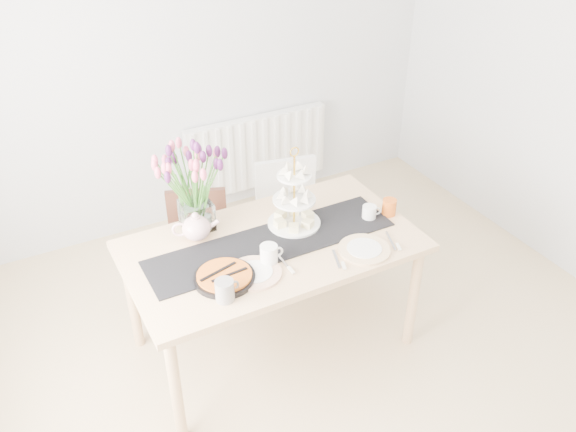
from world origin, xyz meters
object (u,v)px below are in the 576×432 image
tulip_vase (193,176)px  cake_stand (294,206)px  dining_table (272,254)px  chair_brown (199,242)px  chair_white (290,213)px  cream_jug (369,212)px  mug_white (269,255)px  mug_orange (389,207)px  plate_left (254,273)px  radiator (257,151)px  teapot (196,228)px  tart_tin (224,277)px  plate_right (364,249)px  mug_grey (225,290)px

tulip_vase → cake_stand: size_ratio=1.38×
dining_table → chair_brown: (-0.21, 0.62, -0.24)m
chair_brown → tulip_vase: tulip_vase is taller
chair_white → cream_jug: 0.72m
mug_white → mug_orange: size_ratio=1.12×
mug_white → plate_left: 0.13m
tulip_vase → cake_stand: 0.59m
radiator → dining_table: size_ratio=0.75×
radiator → cake_stand: bearing=-107.6°
radiator → tulip_vase: bearing=-128.1°
teapot → mug_white: bearing=-37.9°
radiator → teapot: size_ratio=4.78×
tart_tin → mug_white: size_ratio=2.84×
chair_brown → chair_white: bearing=17.3°
mug_orange → cake_stand: bearing=129.7°
chair_white → mug_orange: mug_orange is taller
mug_white → plate_right: mug_white is taller
cream_jug → tulip_vase: bearing=175.7°
mug_white → plate_right: bearing=-14.7°
tulip_vase → mug_grey: size_ratio=5.49×
chair_white → mug_white: size_ratio=7.55×
radiator → cake_stand: size_ratio=2.70×
dining_table → mug_white: size_ratio=14.50×
chair_brown → cake_stand: cake_stand is taller
plate_right → cream_jug: bearing=51.1°
cream_jug → dining_table: bearing=-165.5°
chair_brown → plate_right: bearing=-35.2°
tart_tin → mug_orange: mug_orange is taller
chair_brown → mug_white: (0.12, -0.78, 0.37)m
dining_table → cream_jug: cream_jug is taller
tulip_vase → teapot: (-0.05, -0.12, -0.26)m
plate_right → chair_brown: bearing=123.9°
radiator → plate_left: 1.98m
cake_stand → cream_jug: (0.42, -0.14, -0.09)m
dining_table → mug_white: bearing=-122.0°
cream_jug → mug_white: (-0.71, -0.11, 0.01)m
chair_white → tart_tin: 1.12m
tart_tin → tulip_vase: bearing=84.0°
dining_table → plate_right: size_ratio=5.67×
chair_brown → chair_white: chair_white is taller
radiator → cream_jug: (-0.05, -1.61, 0.34)m
radiator → tulip_vase: 1.68m
chair_brown → mug_orange: (0.95, -0.69, 0.36)m
plate_left → mug_orange: bearing=8.2°
plate_left → chair_brown: bearing=90.5°
dining_table → cake_stand: cake_stand is taller
dining_table → mug_white: mug_white is taller
cream_jug → plate_right: size_ratio=0.29×
dining_table → plate_right: bearing=-35.9°
radiator → tulip_vase: (-0.96, -1.22, 0.63)m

